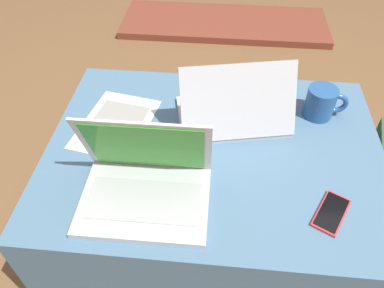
{
  "coord_description": "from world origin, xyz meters",
  "views": [
    {
      "loc": [
        0.01,
        -0.8,
        1.28
      ],
      "look_at": [
        -0.06,
        -0.07,
        0.54
      ],
      "focal_mm": 35.0,
      "sensor_mm": 36.0,
      "label": 1
    }
  ],
  "objects": [
    {
      "name": "ground_plane",
      "position": [
        0.0,
        0.0,
        0.0
      ],
      "size": [
        14.0,
        14.0,
        0.0
      ],
      "primitive_type": "plane",
      "color": "brown"
    },
    {
      "name": "ottoman",
      "position": [
        0.0,
        0.0,
        0.23
      ],
      "size": [
        1.03,
        0.76,
        0.46
      ],
      "color": "#2A3D4E",
      "rests_on": "ground_plane"
    },
    {
      "name": "laptop_near",
      "position": [
        -0.17,
        -0.19,
        0.51
      ],
      "size": [
        0.34,
        0.25,
        0.25
      ],
      "rotation": [
        0.0,
        0.0,
        0.01
      ],
      "color": "silver",
      "rests_on": "ottoman"
    },
    {
      "name": "laptop_far",
      "position": [
        0.05,
        0.12,
        0.5
      ],
      "size": [
        0.39,
        0.3,
        0.23
      ],
      "rotation": [
        0.0,
        0.0,
        3.35
      ],
      "color": "silver",
      "rests_on": "ottoman"
    },
    {
      "name": "cell_phone",
      "position": [
        0.32,
        -0.21,
        0.46
      ],
      "size": [
        0.12,
        0.15,
        0.01
      ],
      "rotation": [
        0.0,
        0.0,
        5.79
      ],
      "color": "red",
      "rests_on": "ottoman"
    },
    {
      "name": "paper_sheet",
      "position": [
        -0.33,
        0.08,
        0.46
      ],
      "size": [
        0.26,
        0.33,
        0.0
      ],
      "rotation": [
        0.0,
        0.0,
        -0.18
      ],
      "color": "white",
      "rests_on": "ottoman"
    },
    {
      "name": "coffee_mug",
      "position": [
        0.34,
        0.19,
        0.51
      ],
      "size": [
        0.14,
        0.1,
        0.1
      ],
      "color": "#285693",
      "rests_on": "ottoman"
    },
    {
      "name": "fireplace_hearth",
      "position": [
        0.0,
        1.64,
        0.02
      ],
      "size": [
        1.4,
        0.5,
        0.04
      ],
      "color": "brown",
      "rests_on": "ground_plane"
    }
  ]
}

